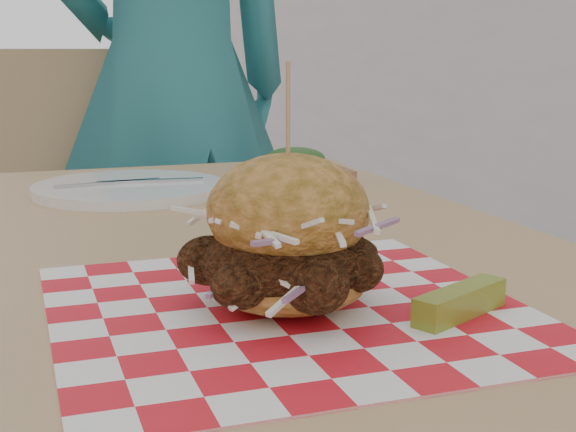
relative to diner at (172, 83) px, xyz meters
The scene contains 8 objects.
diner is the anchor object (origin of this frame).
patio_table 1.04m from the diner, 100.79° to the right, with size 0.80×1.20×0.75m.
patio_chair 0.37m from the diner, behind, with size 0.50×0.50×0.95m.
paper_liner 1.23m from the diner, 96.89° to the right, with size 0.36×0.36×0.00m, color red.
sandwich 1.23m from the diner, 96.89° to the right, with size 0.17×0.17×0.19m.
pickle_spear 1.29m from the diner, 91.39° to the right, with size 0.10×0.02×0.02m, color olive.
place_setting 0.70m from the diner, 106.17° to the right, with size 0.27×0.27×0.02m.
kraft_tray 0.67m from the diner, 85.10° to the right, with size 0.15×0.12×0.06m.
Camera 1 is at (0.09, -0.67, 0.95)m, focal length 50.00 mm.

